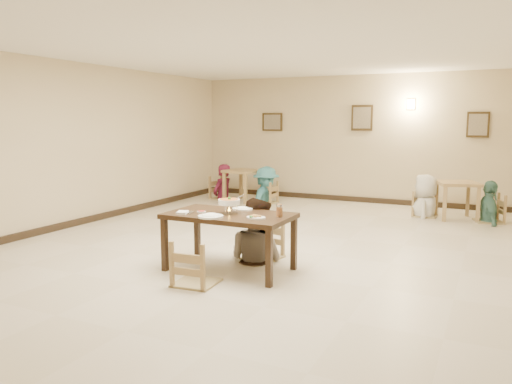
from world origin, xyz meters
The scene contains 31 objects.
floor centered at (0.00, 0.00, 0.00)m, with size 10.00×10.00×0.00m, color beige.
ceiling centered at (0.00, 0.00, 3.00)m, with size 10.00×10.00×0.00m, color white.
wall_back centered at (0.00, 5.00, 1.50)m, with size 10.00×10.00×0.00m, color beige.
wall_left centered at (-4.00, 0.00, 1.50)m, with size 10.00×10.00×0.00m, color beige.
baseboard_back centered at (0.00, 4.97, 0.06)m, with size 8.00×0.06×0.12m, color black.
baseboard_left centered at (-3.97, 0.00, 0.06)m, with size 0.06×10.00×0.12m, color black.
picture_a centered at (-2.20, 4.96, 1.90)m, with size 0.55×0.04×0.45m.
picture_b centered at (0.10, 4.96, 2.00)m, with size 0.50×0.04×0.60m.
picture_c centered at (2.60, 4.96, 1.85)m, with size 0.45×0.04×0.55m.
wall_sconce centered at (1.20, 4.96, 2.30)m, with size 0.16×0.05×0.22m, color #FFD88C.
main_table centered at (-0.06, -1.23, 0.67)m, with size 1.60×0.90×0.75m.
chair_far centered at (0.09, -0.53, 0.51)m, with size 0.48×0.48×1.02m.
chair_near centered at (-0.15, -1.89, 0.51)m, with size 0.48×0.48×1.03m.
main_diner centered at (0.04, -0.65, 0.88)m, with size 0.86×0.67×1.76m, color gray.
curry_warmer centered at (-0.07, -1.21, 0.90)m, with size 0.32×0.28×0.25m.
rice_plate_far centered at (-0.03, -0.92, 0.77)m, with size 0.29×0.29×0.07m.
rice_plate_near centered at (-0.14, -1.55, 0.77)m, with size 0.32×0.32×0.07m.
fried_plate centered at (0.39, -1.38, 0.77)m, with size 0.24×0.24×0.05m.
chili_dish centered at (-0.42, -1.32, 0.76)m, with size 0.11×0.11×0.02m.
napkin_cutlery centered at (-0.59, -1.50, 0.77)m, with size 0.20×0.27×0.03m.
drink_glass centered at (0.61, -1.15, 0.83)m, with size 0.08×0.08×0.16m.
bg_table_left centered at (-2.47, 3.85, 0.62)m, with size 0.89×0.89×0.76m.
bg_table_right centered at (2.34, 3.74, 0.61)m, with size 0.95×0.95×0.74m.
bg_chair_ll centered at (-3.08, 3.91, 0.54)m, with size 0.50×0.50×1.08m.
bg_chair_lr centered at (-1.87, 3.86, 0.48)m, with size 0.46×0.46×0.97m.
bg_chair_rl centered at (1.75, 3.75, 0.49)m, with size 0.46×0.46×0.98m.
bg_chair_rr centered at (2.93, 3.67, 0.51)m, with size 0.48×0.48×1.03m.
bg_diner_a centered at (-3.08, 3.91, 0.87)m, with size 0.64×0.42×1.75m, color maroon.
bg_diner_b centered at (-1.87, 3.86, 0.87)m, with size 1.12×0.64×1.73m, color #509CA9.
bg_diner_c centered at (1.75, 3.75, 0.86)m, with size 0.84×0.55×1.72m, color silver.
bg_diner_d centered at (2.93, 3.67, 0.81)m, with size 0.95×0.39×1.61m, color slate.
Camera 1 is at (2.99, -6.76, 1.94)m, focal length 35.00 mm.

